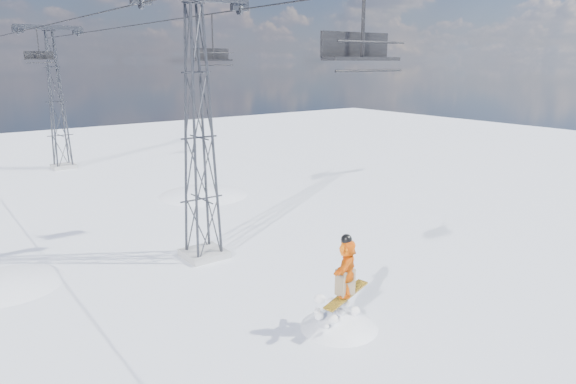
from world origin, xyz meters
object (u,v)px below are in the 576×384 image
object	(u,v)px
lift_tower_far	(57,102)
lift_chair_near	(360,49)
lift_tower_near	(199,138)
snowboarder_jump	(338,369)

from	to	relation	value
lift_tower_far	lift_chair_near	xyz separation A→B (m)	(-2.20, -36.93, 3.49)
lift_tower_near	lift_tower_far	xyz separation A→B (m)	(0.00, 25.00, 0.00)
snowboarder_jump	lift_chair_near	world-z (taller)	lift_chair_near
lift_tower_far	lift_chair_near	world-z (taller)	lift_tower_far
lift_chair_near	lift_tower_near	bearing A→B (deg)	79.56
lift_tower_far	lift_chair_near	size ratio (longest dim) A/B	4.83
lift_tower_far	lift_chair_near	distance (m)	37.16
lift_tower_near	lift_chair_near	xyz separation A→B (m)	(-2.20, -11.93, 3.49)
lift_tower_far	snowboarder_jump	bearing A→B (deg)	-88.92
snowboarder_jump	lift_chair_near	distance (m)	11.46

